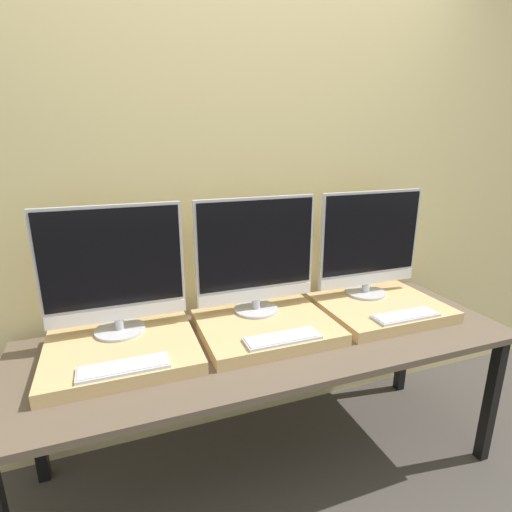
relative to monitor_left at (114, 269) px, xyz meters
name	(u,v)px	position (x,y,z in m)	size (l,w,h in m)	color
wall_back	(239,195)	(0.63, 0.25, 0.25)	(8.00, 0.04, 2.60)	#DBC684
workbench	(271,350)	(0.63, -0.20, -0.40)	(2.20, 0.75, 0.71)	brown
wooden_riser_left	(122,351)	(0.00, -0.13, -0.31)	(0.60, 0.50, 0.05)	tan
monitor_left	(114,269)	(0.00, 0.00, 0.00)	(0.58, 0.21, 0.55)	#B2B2B7
keyboard_left	(124,367)	(0.00, -0.32, -0.28)	(0.32, 0.11, 0.01)	silver
wooden_riser_center	(266,327)	(0.63, -0.13, -0.31)	(0.60, 0.50, 0.05)	tan
monitor_center	(256,255)	(0.63, 0.00, 0.00)	(0.58, 0.21, 0.55)	#B2B2B7
keyboard_center	(282,338)	(0.63, -0.32, -0.28)	(0.32, 0.11, 0.01)	silver
wooden_riser_right	(380,307)	(1.26, -0.13, -0.31)	(0.60, 0.50, 0.05)	tan
monitor_right	(370,243)	(1.26, 0.00, 0.00)	(0.58, 0.21, 0.55)	#B2B2B7
keyboard_right	(405,316)	(1.26, -0.32, -0.28)	(0.32, 0.11, 0.01)	silver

